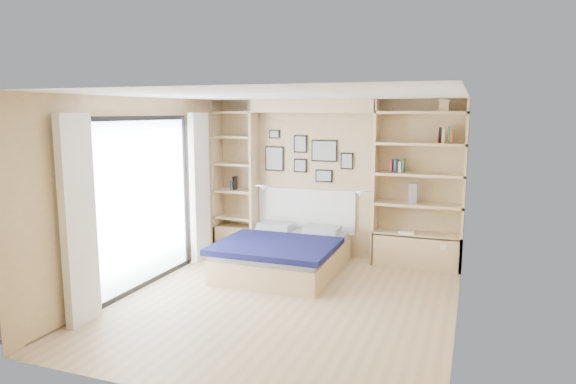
% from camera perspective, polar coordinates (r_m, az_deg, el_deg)
% --- Properties ---
extents(ground, '(4.50, 4.50, 0.00)m').
position_cam_1_polar(ground, '(6.41, -0.45, -12.22)').
color(ground, tan).
rests_on(ground, ground).
extents(room_shell, '(4.50, 4.50, 4.50)m').
position_cam_1_polar(room_shell, '(7.64, 0.84, -0.39)').
color(room_shell, tan).
rests_on(room_shell, ground).
extents(bed, '(1.64, 2.05, 1.07)m').
position_cam_1_polar(bed, '(7.55, -0.43, -6.80)').
color(bed, beige).
rests_on(bed, ground).
extents(photo_gallery, '(1.48, 0.02, 0.82)m').
position_cam_1_polar(photo_gallery, '(8.26, 2.02, 3.99)').
color(photo_gallery, black).
rests_on(photo_gallery, ground).
extents(reading_lamps, '(1.92, 0.12, 0.15)m').
position_cam_1_polar(reading_lamps, '(8.06, 2.54, 0.26)').
color(reading_lamps, silver).
rests_on(reading_lamps, ground).
extents(shelf_decor, '(3.49, 0.23, 2.03)m').
position_cam_1_polar(shelf_decor, '(7.76, 12.38, 4.05)').
color(shelf_decor, '#A51E1E').
rests_on(shelf_decor, ground).
extents(deck, '(3.20, 4.00, 0.05)m').
position_cam_1_polar(deck, '(8.32, -24.60, -8.06)').
color(deck, brown).
rests_on(deck, ground).
extents(deck_chair, '(0.77, 0.97, 0.85)m').
position_cam_1_polar(deck_chair, '(8.21, -23.30, -5.26)').
color(deck_chair, tan).
rests_on(deck_chair, ground).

